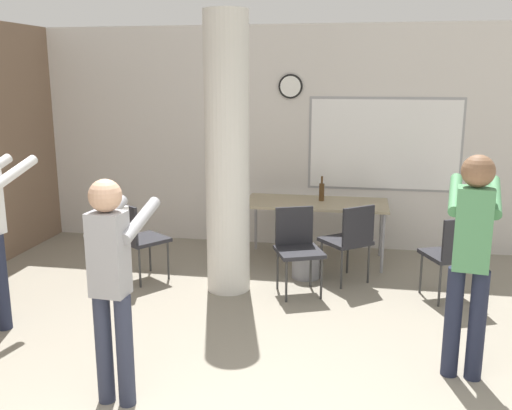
% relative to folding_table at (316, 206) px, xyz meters
% --- Properties ---
extents(wall_back, '(8.00, 0.15, 2.80)m').
position_rel_folding_table_xyz_m(wall_back, '(-0.19, 0.68, 0.72)').
color(wall_back, silver).
rests_on(wall_back, ground_plane).
extents(support_pillar, '(0.44, 0.44, 2.80)m').
position_rel_folding_table_xyz_m(support_pillar, '(-0.82, -1.10, 0.72)').
color(support_pillar, silver).
rests_on(support_pillar, ground_plane).
extents(folding_table, '(1.68, 0.75, 0.72)m').
position_rel_folding_table_xyz_m(folding_table, '(0.00, 0.00, 0.00)').
color(folding_table, tan).
rests_on(folding_table, ground_plane).
extents(bottle_on_table, '(0.06, 0.06, 0.30)m').
position_rel_folding_table_xyz_m(bottle_on_table, '(0.06, 0.08, 0.16)').
color(bottle_on_table, '#4C3319').
rests_on(bottle_on_table, folding_table).
extents(waste_bin, '(0.31, 0.31, 0.31)m').
position_rel_folding_table_xyz_m(waste_bin, '(-0.05, -0.61, -0.52)').
color(waste_bin, gray).
rests_on(waste_bin, ground_plane).
extents(chair_table_right, '(0.62, 0.62, 0.87)m').
position_rel_folding_table_xyz_m(chair_table_right, '(0.42, -0.70, -0.17)').
color(chair_table_right, '#232328').
rests_on(chair_table_right, ground_plane).
extents(chair_table_front, '(0.57, 0.57, 0.87)m').
position_rel_folding_table_xyz_m(chair_table_front, '(-0.10, -1.05, -0.17)').
color(chair_table_front, '#232328').
rests_on(chair_table_front, ground_plane).
extents(chair_near_pillar, '(0.62, 0.62, 0.87)m').
position_rel_folding_table_xyz_m(chair_near_pillar, '(-1.82, -1.03, -0.17)').
color(chair_near_pillar, '#232328').
rests_on(chair_near_pillar, ground_plane).
extents(chair_mid_room, '(0.58, 0.58, 0.87)m').
position_rel_folding_table_xyz_m(chair_mid_room, '(1.41, -1.03, -0.17)').
color(chair_mid_room, '#232328').
rests_on(chair_mid_room, ground_plane).
extents(person_playing_side, '(0.44, 0.67, 1.66)m').
position_rel_folding_table_xyz_m(person_playing_side, '(1.29, -2.51, 0.30)').
color(person_playing_side, '#1E2338').
rests_on(person_playing_side, ground_plane).
extents(person_playing_front, '(0.37, 0.63, 1.56)m').
position_rel_folding_table_xyz_m(person_playing_front, '(-1.09, -3.29, 0.24)').
color(person_playing_front, '#2D3347').
rests_on(person_playing_front, ground_plane).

